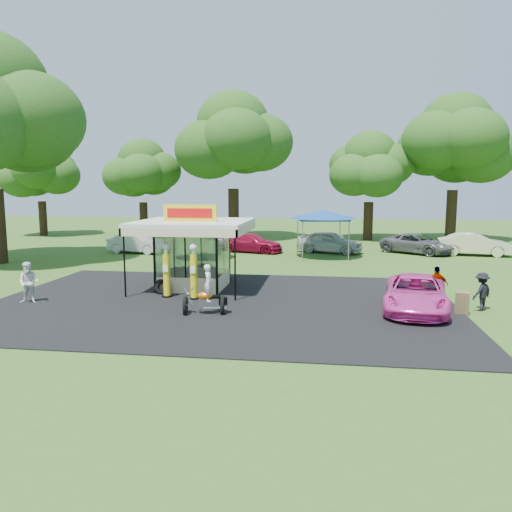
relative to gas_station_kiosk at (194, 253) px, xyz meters
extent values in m
plane|color=#37581B|center=(2.00, -4.99, -1.78)|extent=(120.00, 120.00, 0.00)
cube|color=black|center=(2.00, -2.99, -1.76)|extent=(20.00, 14.00, 0.04)
cube|color=white|center=(0.00, 0.01, -1.75)|extent=(3.00, 3.00, 0.06)
cube|color=white|center=(0.00, 0.01, 1.51)|extent=(5.40, 5.40, 0.18)
cube|color=yellow|center=(0.00, -0.49, 2.00)|extent=(2.60, 0.25, 0.80)
cube|color=red|center=(0.00, -0.62, 2.00)|extent=(2.21, 0.02, 0.45)
cylinder|color=black|center=(-2.55, -2.54, -0.18)|extent=(0.08, 0.08, 3.20)
cylinder|color=black|center=(2.55, -2.54, -0.18)|extent=(0.08, 0.08, 3.20)
cylinder|color=black|center=(-0.67, -2.27, -1.73)|extent=(0.47, 0.47, 0.11)
cylinder|color=yellow|center=(-0.67, -2.27, -0.72)|extent=(0.32, 0.32, 1.92)
cylinder|color=silver|center=(-0.67, -2.27, 0.35)|extent=(0.21, 0.21, 0.21)
sphere|color=white|center=(-0.67, -2.27, 0.56)|extent=(0.34, 0.34, 0.34)
cube|color=white|center=(-0.67, -2.46, -0.40)|extent=(0.23, 0.02, 0.32)
cylinder|color=black|center=(0.66, -2.49, -1.73)|extent=(0.47, 0.47, 0.11)
cylinder|color=yellow|center=(0.66, -2.49, -0.71)|extent=(0.32, 0.32, 1.93)
cylinder|color=silver|center=(0.66, -2.49, 0.36)|extent=(0.21, 0.21, 0.21)
sphere|color=white|center=(0.66, -2.49, 0.58)|extent=(0.34, 0.34, 0.34)
cube|color=white|center=(0.66, -2.69, -0.39)|extent=(0.24, 0.02, 0.32)
torus|color=black|center=(1.01, -5.11, -1.45)|extent=(0.30, 0.84, 0.82)
torus|color=black|center=(2.45, -4.84, -1.45)|extent=(0.30, 0.84, 0.82)
cube|color=silver|center=(1.78, -4.97, -1.29)|extent=(0.58, 0.37, 0.29)
ellipsoid|color=orange|center=(1.78, -4.97, -1.02)|extent=(0.63, 0.35, 0.29)
cube|color=black|center=(2.12, -4.91, -1.08)|extent=(0.58, 0.35, 0.10)
cube|color=black|center=(2.48, -4.84, -1.24)|extent=(0.40, 0.39, 0.27)
cylinder|color=silver|center=(1.15, -5.08, -1.10)|extent=(0.44, 0.14, 0.88)
cylinder|color=silver|center=(1.30, -5.06, -0.75)|extent=(0.15, 0.59, 0.05)
sphere|color=silver|center=(1.13, -5.09, -0.95)|extent=(0.16, 0.16, 0.16)
imported|color=white|center=(1.92, -4.94, -0.51)|extent=(0.44, 0.59, 1.47)
torus|color=black|center=(-1.05, -1.72, -1.43)|extent=(0.76, 0.44, 0.73)
torus|color=black|center=(-1.18, -1.58, -1.43)|extent=(0.78, 0.53, 0.73)
cube|color=#593819|center=(11.85, -3.77, -1.31)|extent=(0.56, 0.35, 0.94)
cube|color=#593819|center=(11.85, -3.54, -1.31)|extent=(0.56, 0.35, 0.94)
imported|color=yellow|center=(0.00, 2.21, -1.30)|extent=(2.82, 1.13, 0.96)
imported|color=#EF41AE|center=(10.14, -3.30, -1.05)|extent=(3.21, 5.56, 1.46)
imported|color=white|center=(-6.26, -4.14, -0.88)|extent=(0.99, 0.83, 1.81)
imported|color=black|center=(12.83, -2.78, -0.99)|extent=(1.16, 1.12, 1.58)
imported|color=gray|center=(11.27, -1.78, -0.97)|extent=(0.96, 0.40, 1.64)
imported|color=beige|center=(-7.70, 12.18, -1.03)|extent=(4.80, 2.46, 1.51)
imported|color=maroon|center=(0.78, 13.89, -1.06)|extent=(5.30, 3.19, 1.44)
imported|color=#BABBBF|center=(6.79, 14.39, -0.94)|extent=(5.34, 3.54, 1.69)
imported|color=#565658|center=(13.32, 14.90, -1.03)|extent=(5.82, 5.25, 1.50)
imported|color=beige|center=(17.28, 14.37, -0.95)|extent=(5.24, 2.41, 1.66)
cylinder|color=gray|center=(-3.96, 11.25, -0.59)|extent=(0.06, 0.06, 2.38)
cylinder|color=gray|center=(-1.18, 11.25, -0.59)|extent=(0.06, 0.06, 2.38)
cylinder|color=gray|center=(-3.96, 8.47, -0.59)|extent=(0.06, 0.06, 2.38)
cylinder|color=gray|center=(-1.18, 8.47, -0.59)|extent=(0.06, 0.06, 2.38)
cube|color=#174497|center=(-2.57, 9.86, 0.66)|extent=(2.98, 2.98, 0.12)
cone|color=#174497|center=(-2.57, 9.86, 0.97)|extent=(4.29, 4.29, 0.50)
cylinder|color=gray|center=(4.64, 13.27, -0.44)|extent=(0.07, 0.07, 2.68)
cylinder|color=gray|center=(7.79, 13.27, -0.44)|extent=(0.07, 0.07, 2.68)
cylinder|color=gray|center=(4.64, 10.12, -0.44)|extent=(0.07, 0.07, 2.68)
cylinder|color=gray|center=(7.79, 10.12, -0.44)|extent=(0.07, 0.07, 2.68)
cube|color=#174497|center=(6.21, 11.69, 0.96)|extent=(3.35, 3.35, 0.13)
cone|color=#174497|center=(6.21, 11.69, 1.31)|extent=(4.82, 4.82, 0.56)
cylinder|color=black|center=(-22.42, 23.95, -0.03)|extent=(0.79, 0.79, 3.51)
ellipsoid|color=#234413|center=(-22.42, 23.95, 4.49)|extent=(8.30, 8.30, 7.11)
cylinder|color=black|center=(-11.77, 24.41, -0.06)|extent=(0.81, 0.81, 3.44)
ellipsoid|color=#234413|center=(-11.77, 24.41, 4.32)|extent=(7.99, 7.99, 6.84)
cylinder|color=black|center=(-2.38, 23.51, 0.63)|extent=(1.03, 1.03, 4.82)
ellipsoid|color=#234413|center=(-2.38, 23.51, 6.89)|extent=(11.56, 11.56, 9.91)
cylinder|color=black|center=(10.40, 24.24, 0.00)|extent=(0.89, 0.89, 3.57)
ellipsoid|color=#234413|center=(10.40, 24.24, 4.57)|extent=(8.33, 8.33, 7.14)
cylinder|color=black|center=(17.91, 24.35, 0.57)|extent=(0.94, 0.94, 4.71)
ellipsoid|color=#234413|center=(17.91, 24.35, 6.58)|extent=(10.98, 10.98, 9.41)
camera|label=1|loc=(6.48, -23.82, 3.29)|focal=35.00mm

